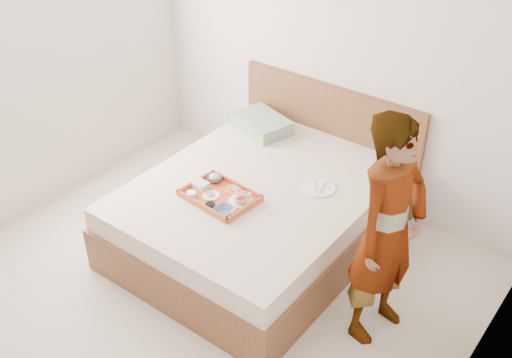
{
  "coord_description": "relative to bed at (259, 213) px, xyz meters",
  "views": [
    {
      "loc": [
        2.24,
        -1.96,
        3.06
      ],
      "look_at": [
        0.07,
        0.9,
        0.65
      ],
      "focal_mm": 43.26,
      "sensor_mm": 36.0,
      "label": 1
    }
  ],
  "objects": [
    {
      "name": "headboard",
      "position": [
        0.0,
        0.97,
        0.21
      ],
      "size": [
        1.65,
        0.06,
        0.95
      ],
      "primitive_type": "cube",
      "color": "brown",
      "rests_on": "ground"
    },
    {
      "name": "navy_bowl_big",
      "position": [
        0.04,
        -0.43,
        0.3
      ],
      "size": [
        0.15,
        0.15,
        0.03
      ],
      "primitive_type": "imported",
      "rotation": [
        0.0,
        0.0,
        -0.09
      ],
      "color": "#142343",
      "rests_on": "tray"
    },
    {
      "name": "wall_back",
      "position": [
        -0.02,
        1.0,
        1.04
      ],
      "size": [
        3.5,
        0.01,
        2.6
      ],
      "primitive_type": "cube",
      "color": "silver",
      "rests_on": "ground"
    },
    {
      "name": "dinner_plate",
      "position": [
        0.37,
        0.22,
        0.27
      ],
      "size": [
        0.32,
        0.32,
        0.01
      ],
      "primitive_type": "cylinder",
      "rotation": [
        0.0,
        0.0,
        0.41
      ],
      "color": "white",
      "rests_on": "bed"
    },
    {
      "name": "person",
      "position": [
        1.12,
        -0.23,
        0.51
      ],
      "size": [
        0.46,
        0.62,
        1.55
      ],
      "primitive_type": "imported",
      "rotation": [
        0.0,
        0.0,
        1.4
      ],
      "color": "silver",
      "rests_on": "ground"
    },
    {
      "name": "meat_plate",
      "position": [
        -0.17,
        -0.34,
        0.28
      ],
      "size": [
        0.13,
        0.13,
        0.01
      ],
      "primitive_type": "cylinder",
      "rotation": [
        0.0,
        0.0,
        -0.09
      ],
      "color": "white",
      "rests_on": "tray"
    },
    {
      "name": "plastic_tub",
      "position": [
        -0.29,
        -0.3,
        0.3
      ],
      "size": [
        0.11,
        0.1,
        0.05
      ],
      "primitive_type": "cube",
      "rotation": [
        0.0,
        0.0,
        -0.09
      ],
      "color": "silver",
      "rests_on": "tray"
    },
    {
      "name": "salad_bowl",
      "position": [
        -0.27,
        -0.18,
        0.3
      ],
      "size": [
        0.12,
        0.12,
        0.03
      ],
      "primitive_type": "imported",
      "rotation": [
        0.0,
        0.0,
        -0.09
      ],
      "color": "#142343",
      "rests_on": "tray"
    },
    {
      "name": "pillow",
      "position": [
        -0.47,
        0.67,
        0.32
      ],
      "size": [
        0.55,
        0.45,
        0.11
      ],
      "primitive_type": "cube",
      "rotation": [
        0.0,
        0.0,
        -0.29
      ],
      "color": "gray",
      "rests_on": "bed"
    },
    {
      "name": "bed",
      "position": [
        0.0,
        0.0,
        0.0
      ],
      "size": [
        1.65,
        2.0,
        0.53
      ],
      "primitive_type": "cube",
      "color": "brown",
      "rests_on": "ground"
    },
    {
      "name": "tray",
      "position": [
        -0.11,
        -0.31,
        0.29
      ],
      "size": [
        0.53,
        0.41,
        0.05
      ],
      "primitive_type": "cube",
      "rotation": [
        0.0,
        0.0,
        -0.09
      ],
      "color": "#D0642F",
      "rests_on": "bed"
    },
    {
      "name": "bread_plate",
      "position": [
        -0.09,
        -0.19,
        0.28
      ],
      "size": [
        0.13,
        0.13,
        0.01
      ],
      "primitive_type": "cylinder",
      "rotation": [
        0.0,
        0.0,
        -0.09
      ],
      "color": "orange",
      "rests_on": "tray"
    },
    {
      "name": "cheese_round",
      "position": [
        -0.28,
        -0.41,
        0.29
      ],
      "size": [
        0.08,
        0.08,
        0.03
      ],
      "primitive_type": "cylinder",
      "rotation": [
        0.0,
        0.0,
        -0.09
      ],
      "color": "white",
      "rests_on": "tray"
    },
    {
      "name": "wall_right",
      "position": [
        1.73,
        -1.0,
        1.04
      ],
      "size": [
        0.01,
        4.0,
        2.6
      ],
      "primitive_type": "cube",
      "color": "silver",
      "rests_on": "ground"
    },
    {
      "name": "sauce_dish",
      "position": [
        -0.09,
        -0.44,
        0.29
      ],
      "size": [
        0.08,
        0.08,
        0.03
      ],
      "primitive_type": "cylinder",
      "rotation": [
        0.0,
        0.0,
        -0.09
      ],
      "color": "black",
      "rests_on": "tray"
    },
    {
      "name": "prawn_plate",
      "position": [
        0.04,
        -0.26,
        0.28
      ],
      "size": [
        0.19,
        0.19,
        0.01
      ],
      "primitive_type": "cylinder",
      "rotation": [
        0.0,
        0.0,
        -0.09
      ],
      "color": "white",
      "rests_on": "tray"
    },
    {
      "name": "ground",
      "position": [
        -0.02,
        -1.0,
        -0.27
      ],
      "size": [
        3.5,
        4.0,
        0.01
      ],
      "primitive_type": "cube",
      "color": "beige",
      "rests_on": "ground"
    }
  ]
}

